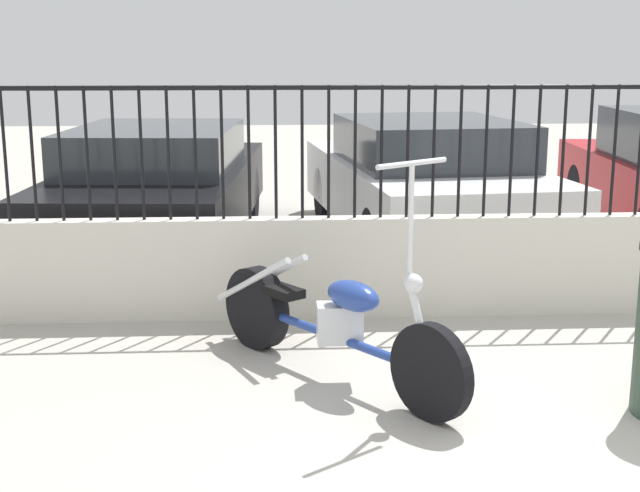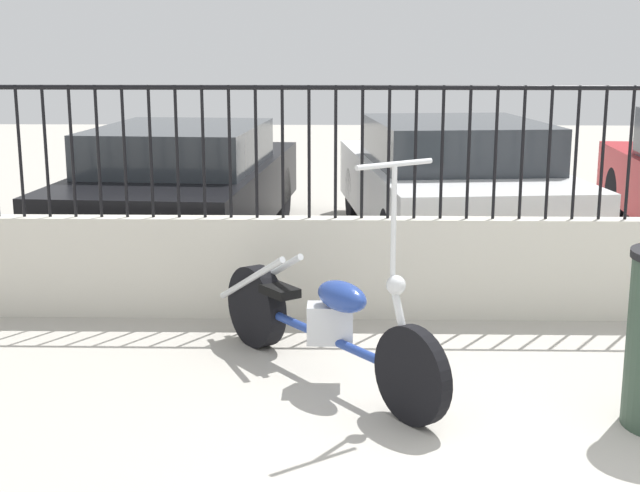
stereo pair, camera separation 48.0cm
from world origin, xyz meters
The scene contains 6 objects.
ground_plane centered at (0.00, 0.00, 0.00)m, with size 40.00×40.00×0.00m, color #ADA89E.
low_wall centered at (0.00, 2.85, 0.39)m, with size 9.10×0.18×0.77m.
fence_railing centered at (0.00, 2.85, 1.42)m, with size 9.10×0.04×0.99m.
motorcycle_blue centered at (-1.41, 1.59, 0.36)m, with size 1.47×1.89×1.45m.
car_black centered at (-2.85, 5.34, 0.65)m, with size 2.06×4.63×1.26m.
car_white centered at (-0.11, 5.38, 0.67)m, with size 2.26×4.54×1.32m.
Camera 1 is at (-1.72, -3.76, 2.04)m, focal length 50.00 mm.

